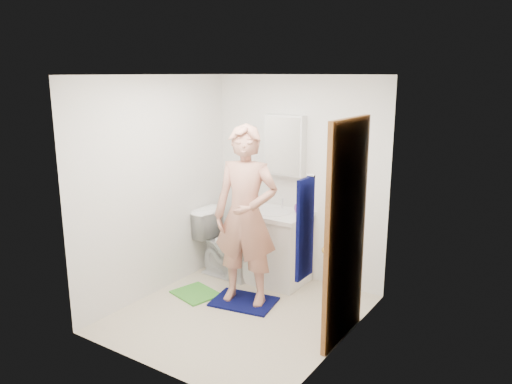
% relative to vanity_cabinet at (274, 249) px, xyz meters
% --- Properties ---
extents(floor, '(2.20, 2.40, 0.02)m').
position_rel_vanity_cabinet_xyz_m(floor, '(0.15, -0.91, -0.41)').
color(floor, beige).
rests_on(floor, ground).
extents(ceiling, '(2.20, 2.40, 0.02)m').
position_rel_vanity_cabinet_xyz_m(ceiling, '(0.15, -0.91, 2.01)').
color(ceiling, white).
rests_on(ceiling, ground).
extents(wall_back, '(2.20, 0.02, 2.40)m').
position_rel_vanity_cabinet_xyz_m(wall_back, '(0.15, 0.30, 0.80)').
color(wall_back, white).
rests_on(wall_back, ground).
extents(wall_front, '(2.20, 0.02, 2.40)m').
position_rel_vanity_cabinet_xyz_m(wall_front, '(0.15, -2.12, 0.80)').
color(wall_front, white).
rests_on(wall_front, ground).
extents(wall_left, '(0.02, 2.40, 2.40)m').
position_rel_vanity_cabinet_xyz_m(wall_left, '(-0.96, -0.91, 0.80)').
color(wall_left, white).
rests_on(wall_left, ground).
extents(wall_right, '(0.02, 2.40, 2.40)m').
position_rel_vanity_cabinet_xyz_m(wall_right, '(1.26, -0.91, 0.80)').
color(wall_right, white).
rests_on(wall_right, ground).
extents(vanity_cabinet, '(0.75, 0.55, 0.80)m').
position_rel_vanity_cabinet_xyz_m(vanity_cabinet, '(0.00, 0.00, 0.00)').
color(vanity_cabinet, white).
rests_on(vanity_cabinet, floor).
extents(countertop, '(0.79, 0.59, 0.05)m').
position_rel_vanity_cabinet_xyz_m(countertop, '(0.00, 0.00, 0.43)').
color(countertop, white).
rests_on(countertop, vanity_cabinet).
extents(sink_basin, '(0.40, 0.40, 0.03)m').
position_rel_vanity_cabinet_xyz_m(sink_basin, '(0.00, 0.00, 0.44)').
color(sink_basin, white).
rests_on(sink_basin, countertop).
extents(faucet, '(0.03, 0.03, 0.12)m').
position_rel_vanity_cabinet_xyz_m(faucet, '(0.00, 0.18, 0.51)').
color(faucet, silver).
rests_on(faucet, countertop).
extents(medicine_cabinet, '(0.50, 0.12, 0.70)m').
position_rel_vanity_cabinet_xyz_m(medicine_cabinet, '(0.00, 0.22, 1.20)').
color(medicine_cabinet, white).
rests_on(medicine_cabinet, wall_back).
extents(mirror_panel, '(0.46, 0.01, 0.66)m').
position_rel_vanity_cabinet_xyz_m(mirror_panel, '(0.00, 0.16, 1.20)').
color(mirror_panel, white).
rests_on(mirror_panel, wall_back).
extents(door, '(0.05, 0.80, 2.05)m').
position_rel_vanity_cabinet_xyz_m(door, '(1.22, -0.76, 0.62)').
color(door, '#995E2A').
rests_on(door, ground).
extents(door_knob, '(0.07, 0.07, 0.07)m').
position_rel_vanity_cabinet_xyz_m(door_knob, '(1.18, -1.08, 0.55)').
color(door_knob, gold).
rests_on(door_knob, door).
extents(towel, '(0.03, 0.24, 0.80)m').
position_rel_vanity_cabinet_xyz_m(towel, '(1.18, -1.48, 0.85)').
color(towel, '#060A3F').
rests_on(towel, wall_right).
extents(towel_hook, '(0.06, 0.02, 0.02)m').
position_rel_vanity_cabinet_xyz_m(towel_hook, '(1.22, -1.48, 1.27)').
color(towel_hook, silver).
rests_on(towel_hook, wall_right).
extents(toilet, '(0.81, 0.47, 0.81)m').
position_rel_vanity_cabinet_xyz_m(toilet, '(-0.54, -0.18, 0.00)').
color(toilet, white).
rests_on(toilet, floor).
extents(bath_mat, '(0.73, 0.58, 0.02)m').
position_rel_vanity_cabinet_xyz_m(bath_mat, '(0.05, -0.69, -0.39)').
color(bath_mat, '#060A3F').
rests_on(bath_mat, floor).
extents(green_rug, '(0.56, 0.51, 0.02)m').
position_rel_vanity_cabinet_xyz_m(green_rug, '(-0.52, -0.82, -0.39)').
color(green_rug, green).
rests_on(green_rug, floor).
extents(soap_dispenser, '(0.12, 0.12, 0.21)m').
position_rel_vanity_cabinet_xyz_m(soap_dispenser, '(-0.30, -0.07, 0.55)').
color(soap_dispenser, '#AF6452').
rests_on(soap_dispenser, countertop).
extents(toothbrush_cup, '(0.15, 0.15, 0.11)m').
position_rel_vanity_cabinet_xyz_m(toothbrush_cup, '(0.28, 0.10, 0.50)').
color(toothbrush_cup, '#8A4393').
rests_on(toothbrush_cup, countertop).
extents(man, '(0.78, 0.60, 1.90)m').
position_rel_vanity_cabinet_xyz_m(man, '(0.05, -0.66, 0.57)').
color(man, tan).
rests_on(man, bath_mat).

